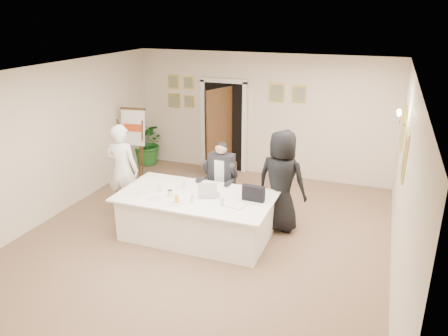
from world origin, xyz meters
TOP-DOWN VIEW (x-y plane):
  - floor at (0.00, 0.00)m, footprint 7.00×7.00m
  - ceiling at (0.00, 0.00)m, footprint 6.00×7.00m
  - wall_back at (0.00, 3.50)m, footprint 6.00×0.10m
  - wall_front at (0.00, -3.50)m, footprint 6.00×0.10m
  - wall_left at (-3.00, 0.00)m, footprint 0.10×7.00m
  - wall_right at (3.00, 0.00)m, footprint 0.10×7.00m
  - doorway at (-0.88, 3.32)m, footprint 1.14×0.86m
  - pictures_back_wall at (-0.80, 3.47)m, footprint 3.40×0.06m
  - pictures_right_wall at (2.97, 1.20)m, footprint 0.06×2.20m
  - wall_sconce at (2.90, 1.20)m, footprint 0.20×0.30m
  - conference_table at (-0.15, 0.10)m, footprint 2.59×1.38m
  - seated_man at (-0.06, 1.05)m, footprint 0.70×0.73m
  - flip_chart at (-2.56, 2.20)m, footprint 0.58×0.39m
  - standing_man at (-1.82, 0.50)m, footprint 0.66×0.46m
  - standing_woman at (1.11, 0.90)m, footprint 0.97×0.72m
  - potted_palm at (-2.80, 3.14)m, footprint 1.08×0.96m
  - laptop at (0.08, 0.18)m, footprint 0.41×0.42m
  - laptop_bag at (0.82, 0.23)m, footprint 0.37×0.12m
  - paper_stack at (0.61, -0.09)m, footprint 0.32×0.26m
  - plate_left at (-1.03, -0.18)m, footprint 0.27×0.27m
  - plate_mid at (-0.70, -0.28)m, footprint 0.29×0.29m
  - plate_near at (-0.29, -0.33)m, footprint 0.25×0.25m
  - glass_a at (-0.79, 0.05)m, footprint 0.08×0.08m
  - glass_b at (-0.08, -0.20)m, footprint 0.07×0.07m
  - glass_c at (0.41, -0.13)m, footprint 0.08×0.08m
  - glass_d at (-0.46, 0.29)m, footprint 0.07×0.07m
  - oj_glass at (-0.30, -0.29)m, footprint 0.07×0.07m
  - steel_jug at (-0.52, -0.09)m, footprint 0.10×0.10m

SIDE VIEW (x-z plane):
  - floor at x=0.00m, z-range 0.00..0.00m
  - conference_table at x=-0.15m, z-range 0.01..0.78m
  - potted_palm at x=-2.80m, z-range 0.00..1.11m
  - seated_man at x=-0.06m, z-range 0.00..1.46m
  - flip_chart at x=-2.56m, z-range -0.06..1.56m
  - plate_left at x=-1.03m, z-range 0.78..0.79m
  - plate_mid at x=-0.70m, z-range 0.78..0.79m
  - plate_near at x=-0.29m, z-range 0.78..0.79m
  - paper_stack at x=0.61m, z-range 0.78..0.80m
  - steel_jug at x=-0.52m, z-range 0.78..0.89m
  - oj_glass at x=-0.30m, z-range 0.78..0.91m
  - glass_a at x=-0.79m, z-range 0.77..0.92m
  - glass_b at x=-0.08m, z-range 0.77..0.92m
  - glass_c at x=0.41m, z-range 0.77..0.92m
  - glass_d at x=-0.46m, z-range 0.77..0.92m
  - standing_man at x=-1.82m, z-range 0.00..1.75m
  - laptop_bag at x=0.82m, z-range 0.77..1.03m
  - standing_woman at x=1.11m, z-range 0.00..1.81m
  - laptop at x=0.08m, z-range 0.77..1.05m
  - doorway at x=-0.88m, z-range -0.06..2.14m
  - wall_back at x=0.00m, z-range 0.00..2.80m
  - wall_front at x=0.00m, z-range 0.00..2.80m
  - wall_left at x=-3.00m, z-range 0.00..2.80m
  - wall_right at x=3.00m, z-range 0.00..2.80m
  - pictures_right_wall at x=2.97m, z-range 1.35..2.15m
  - pictures_back_wall at x=-0.80m, z-range 1.45..2.25m
  - wall_sconce at x=2.90m, z-range 1.98..2.22m
  - ceiling at x=0.00m, z-range 2.79..2.81m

